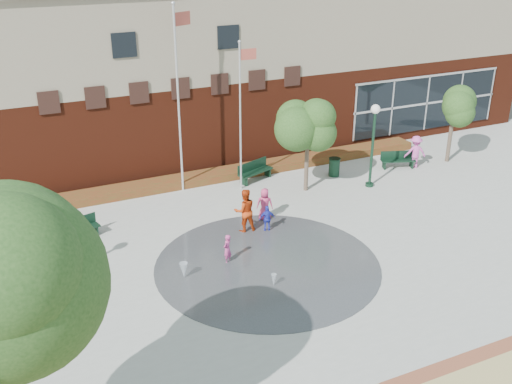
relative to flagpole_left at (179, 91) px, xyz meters
name	(u,v)px	position (x,y,z in m)	size (l,w,h in m)	color
ground	(307,308)	(0.56, -11.01, -4.85)	(120.00, 120.00, 0.00)	#666056
plaza_concrete	(256,253)	(0.56, -7.01, -4.85)	(46.00, 18.00, 0.01)	#A8A8A0
splash_pad	(267,265)	(0.56, -8.01, -4.85)	(8.40, 8.40, 0.01)	#383A3D
library_building	(151,67)	(0.56, 6.46, -0.21)	(44.40, 10.40, 9.20)	#561D0E
flower_bed	(191,184)	(0.56, 0.59, -4.85)	(26.00, 1.20, 0.40)	maroon
flagpole_left	(179,91)	(0.00, 0.00, 0.00)	(0.95, 0.48, 8.72)	silver
flagpole_right	(241,109)	(2.60, -1.03, -0.90)	(0.87, 0.14, 7.08)	silver
lamp_left	(4,235)	(-8.14, -6.49, -2.36)	(0.42, 0.42, 4.01)	#133120
lamp_right	(373,137)	(8.34, -3.40, -2.30)	(0.43, 0.43, 4.10)	#133120
bench_left	(78,233)	(-5.46, -2.96, -4.57)	(1.84, 0.92, 0.89)	#133120
bench_mid	(255,175)	(3.60, -0.40, -4.53)	(2.03, 1.19, 0.99)	#133120
bench_right	(398,163)	(11.07, -2.01, -4.56)	(1.84, 1.06, 0.89)	#133120
trash_can	(334,167)	(7.49, -1.52, -4.37)	(0.58, 0.58, 0.96)	#133120
tree_mid	(308,121)	(5.29, -2.51, -1.37)	(2.83, 2.83, 4.78)	#4A3A2F
tree_small_right	(454,110)	(14.11, -2.34, -2.00)	(2.28, 2.28, 3.91)	#4A3A2F
water_jet_a	(184,279)	(-2.56, -7.59, -4.85)	(0.31, 0.31, 0.61)	white
water_jet_b	(274,287)	(0.13, -9.40, -4.85)	(0.20, 0.20, 0.46)	white
child_splash	(227,249)	(-0.70, -7.17, -4.28)	(0.42, 0.28, 1.15)	#CB418A
adult_red	(245,211)	(0.93, -5.12, -3.92)	(0.91, 0.71, 1.87)	#C23B10
adult_pink	(265,204)	(2.14, -4.50, -4.13)	(0.70, 0.46, 1.44)	#D33B6E
child_blue	(267,219)	(1.76, -5.53, -4.28)	(0.68, 0.28, 1.15)	#2B38C5
person_bench	(415,152)	(11.92, -2.30, -3.98)	(1.12, 0.64, 1.74)	#DC54B2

